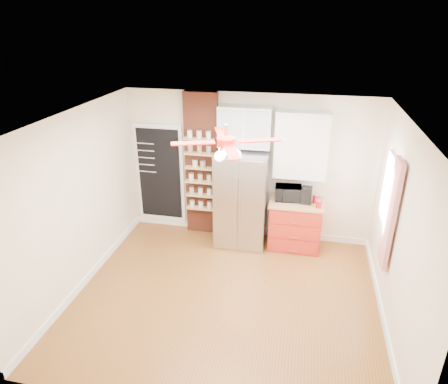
% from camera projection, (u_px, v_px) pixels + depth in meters
% --- Properties ---
extents(floor, '(4.50, 4.50, 0.00)m').
position_uv_depth(floor, '(226.00, 297.00, 6.02)').
color(floor, brown).
rests_on(floor, ground).
extents(ceiling, '(4.50, 4.50, 0.00)m').
position_uv_depth(ceiling, '(226.00, 121.00, 4.92)').
color(ceiling, white).
rests_on(ceiling, wall_back).
extents(wall_back, '(4.50, 0.02, 2.70)m').
position_uv_depth(wall_back, '(248.00, 167.00, 7.26)').
color(wall_back, beige).
rests_on(wall_back, floor).
extents(wall_front, '(4.50, 0.02, 2.70)m').
position_uv_depth(wall_front, '(183.00, 316.00, 3.69)').
color(wall_front, beige).
rests_on(wall_front, floor).
extents(wall_left, '(0.02, 4.00, 2.70)m').
position_uv_depth(wall_left, '(77.00, 203.00, 5.90)').
color(wall_left, beige).
rests_on(wall_left, floor).
extents(wall_right, '(0.02, 4.00, 2.70)m').
position_uv_depth(wall_right, '(400.00, 235.00, 5.05)').
color(wall_right, beige).
rests_on(wall_right, floor).
extents(chalkboard, '(0.95, 0.05, 1.95)m').
position_uv_depth(chalkboard, '(160.00, 174.00, 7.65)').
color(chalkboard, white).
rests_on(chalkboard, wall_back).
extents(brick_pillar, '(0.60, 0.16, 2.70)m').
position_uv_depth(brick_pillar, '(202.00, 166.00, 7.35)').
color(brick_pillar, brown).
rests_on(brick_pillar, floor).
extents(fridge, '(0.90, 0.70, 1.75)m').
position_uv_depth(fridge, '(242.00, 199.00, 7.13)').
color(fridge, '#A3A3A7').
rests_on(fridge, floor).
extents(upper_glass_cabinet, '(0.90, 0.35, 0.70)m').
position_uv_depth(upper_glass_cabinet, '(245.00, 127.00, 6.78)').
color(upper_glass_cabinet, white).
rests_on(upper_glass_cabinet, wall_back).
extents(red_cabinet, '(0.94, 0.64, 0.90)m').
position_uv_depth(red_cabinet, '(295.00, 224.00, 7.17)').
color(red_cabinet, '#AD2719').
rests_on(red_cabinet, floor).
extents(upper_shelf_unit, '(0.90, 0.30, 1.15)m').
position_uv_depth(upper_shelf_unit, '(301.00, 145.00, 6.74)').
color(upper_shelf_unit, white).
rests_on(upper_shelf_unit, wall_back).
extents(window, '(0.04, 0.75, 1.05)m').
position_uv_depth(window, '(389.00, 192.00, 5.77)').
color(window, white).
rests_on(window, wall_right).
extents(curtain, '(0.06, 0.40, 1.55)m').
position_uv_depth(curtain, '(391.00, 215.00, 5.33)').
color(curtain, red).
rests_on(curtain, wall_right).
extents(ceiling_fan, '(1.40, 1.40, 0.44)m').
position_uv_depth(ceiling_fan, '(226.00, 142.00, 5.03)').
color(ceiling_fan, silver).
rests_on(ceiling_fan, ceiling).
extents(toaster_oven, '(0.49, 0.36, 0.26)m').
position_uv_depth(toaster_oven, '(288.00, 193.00, 7.01)').
color(toaster_oven, black).
rests_on(toaster_oven, red_cabinet).
extents(coffee_maker, '(0.19, 0.21, 0.29)m').
position_uv_depth(coffee_maker, '(307.00, 195.00, 6.89)').
color(coffee_maker, black).
rests_on(coffee_maker, red_cabinet).
extents(canister_left, '(0.11, 0.11, 0.12)m').
position_uv_depth(canister_left, '(319.00, 204.00, 6.74)').
color(canister_left, '#A90914').
rests_on(canister_left, red_cabinet).
extents(canister_right, '(0.13, 0.13, 0.14)m').
position_uv_depth(canister_right, '(316.00, 199.00, 6.92)').
color(canister_right, '#B30923').
rests_on(canister_right, red_cabinet).
extents(pantry_jar_oats, '(0.10, 0.10, 0.12)m').
position_uv_depth(pantry_jar_oats, '(195.00, 163.00, 7.22)').
color(pantry_jar_oats, beige).
rests_on(pantry_jar_oats, brick_pillar).
extents(pantry_jar_beans, '(0.10, 0.10, 0.12)m').
position_uv_depth(pantry_jar_beans, '(203.00, 165.00, 7.16)').
color(pantry_jar_beans, olive).
rests_on(pantry_jar_beans, brick_pillar).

